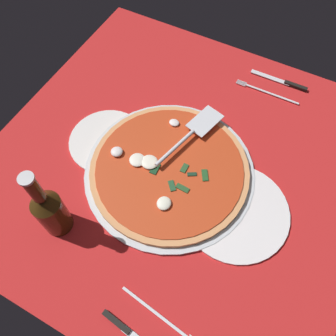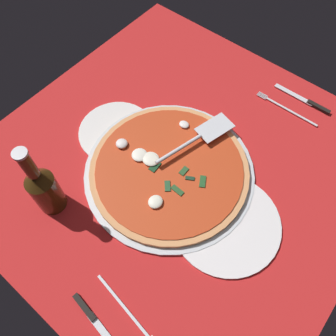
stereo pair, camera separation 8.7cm
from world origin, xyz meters
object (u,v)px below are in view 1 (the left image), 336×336
pizza_server (192,133)px  place_setting_near (275,88)px  dinner_plate_left (235,211)px  place_setting_far (145,325)px  pizza (167,168)px  beer_bottle (50,210)px  dinner_plate_right (108,141)px

pizza_server → place_setting_near: 32.72cm
dinner_plate_left → pizza_server: 23.18cm
pizza_server → place_setting_far: 47.05cm
pizza → beer_bottle: beer_bottle is taller
pizza_server → dinner_plate_left: bearing=-111.1°
dinner_plate_left → beer_bottle: (35.64, 22.24, 7.95)cm
dinner_plate_left → place_setting_far: place_setting_far is taller
pizza → place_setting_far: 36.55cm
dinner_plate_left → dinner_plate_right: same height
dinner_plate_left → place_setting_near: size_ratio=1.22×
pizza_server → place_setting_near: size_ratio=1.12×
place_setting_far → dinner_plate_right: bearing=139.7°
place_setting_near → place_setting_far: same height
dinner_plate_left → pizza: size_ratio=0.64×
pizza → place_setting_near: bearing=-110.5°
dinner_plate_left → place_setting_near: bearing=-83.9°
dinner_plate_left → beer_bottle: bearing=32.0°
pizza_server → beer_bottle: beer_bottle is taller
dinner_plate_left → pizza_server: pizza_server is taller
place_setting_near → place_setting_far: bearing=87.8°
pizza → dinner_plate_right: bearing=-2.2°
pizza_server → place_setting_far: bearing=-150.8°
dinner_plate_right → beer_bottle: 26.56cm
pizza → pizza_server: pizza_server is taller
place_setting_far → beer_bottle: (28.75, -9.74, 8.11)cm
pizza → place_setting_near: pizza is taller
place_setting_far → beer_bottle: size_ratio=0.94×
dinner_plate_right → place_setting_near: size_ratio=0.98×
place_setting_far → beer_bottle: bearing=168.9°
dinner_plate_left → pizza_server: (18.49, -13.45, 3.77)cm
dinner_plate_left → dinner_plate_right: (38.47, -2.94, 0.00)cm
pizza_server → place_setting_far: pizza_server is taller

